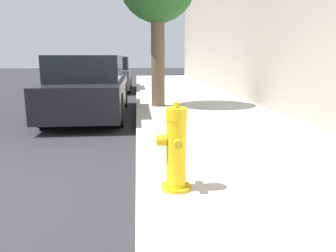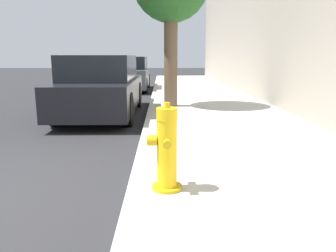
{
  "view_description": "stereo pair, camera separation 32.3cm",
  "coord_description": "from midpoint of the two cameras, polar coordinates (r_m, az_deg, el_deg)",
  "views": [
    {
      "loc": [
        1.87,
        -2.97,
        1.44
      ],
      "look_at": [
        2.27,
        1.3,
        0.53
      ],
      "focal_mm": 35.0,
      "sensor_mm": 36.0,
      "label": 1
    },
    {
      "loc": [
        2.19,
        -2.98,
        1.44
      ],
      "look_at": [
        2.27,
        1.3,
        0.53
      ],
      "focal_mm": 35.0,
      "sensor_mm": 36.0,
      "label": 2
    }
  ],
  "objects": [
    {
      "name": "parked_car_mid",
      "position": [
        14.34,
        -6.31,
        8.95
      ],
      "size": [
        1.75,
        3.93,
        1.44
      ],
      "color": "#4C5156",
      "rests_on": "ground_plane"
    },
    {
      "name": "sidewalk_slab",
      "position": [
        3.59,
        23.78,
        -11.49
      ],
      "size": [
        3.34,
        40.0,
        0.14
      ],
      "color": "beige",
      "rests_on": "ground_plane"
    },
    {
      "name": "fire_hydrant",
      "position": [
        3.21,
        2.64,
        -4.26
      ],
      "size": [
        0.35,
        0.36,
        0.87
      ],
      "color": "#C39C11",
      "rests_on": "sidewalk_slab"
    },
    {
      "name": "parked_car_near",
      "position": [
        8.23,
        -10.28,
        6.74
      ],
      "size": [
        1.7,
        4.38,
        1.47
      ],
      "color": "black",
      "rests_on": "ground_plane"
    }
  ]
}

